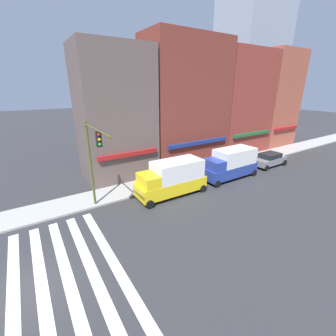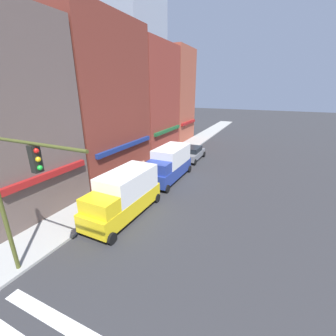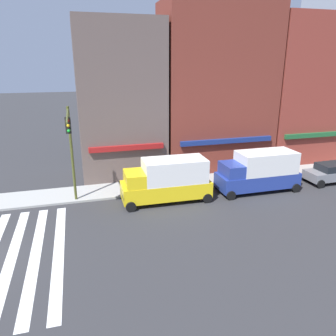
{
  "view_description": "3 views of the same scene",
  "coord_description": "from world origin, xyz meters",
  "px_view_note": "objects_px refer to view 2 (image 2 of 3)",
  "views": [
    {
      "loc": [
        1.22,
        -10.1,
        8.96
      ],
      "look_at": [
        11.63,
        6.0,
        2.0
      ],
      "focal_mm": 24.0,
      "sensor_mm": 36.0,
      "label": 1
    },
    {
      "loc": [
        0.31,
        -3.63,
        8.19
      ],
      "look_at": [
        18.15,
        4.7,
        1.2
      ],
      "focal_mm": 24.0,
      "sensor_mm": 36.0,
      "label": 2
    },
    {
      "loc": [
        5.44,
        -15.95,
        9.4
      ],
      "look_at": [
        11.63,
        6.0,
        2.0
      ],
      "focal_mm": 35.0,
      "sensor_mm": 36.0,
      "label": 3
    }
  ],
  "objects_px": {
    "pedestrian_red_jacket": "(144,169)",
    "pedestrian_green_top": "(153,159)",
    "sedan_grey": "(193,153)",
    "box_truck_blue": "(169,163)",
    "traffic_signal": "(13,187)",
    "box_truck_yellow": "(124,194)"
  },
  "relations": [
    {
      "from": "pedestrian_red_jacket",
      "to": "pedestrian_green_top",
      "type": "bearing_deg",
      "value": -18.69
    },
    {
      "from": "sedan_grey",
      "to": "box_truck_blue",
      "type": "bearing_deg",
      "value": 179.46
    },
    {
      "from": "box_truck_blue",
      "to": "sedan_grey",
      "type": "xyz_separation_m",
      "value": [
        6.77,
        0.0,
        -0.75
      ]
    },
    {
      "from": "sedan_grey",
      "to": "pedestrian_red_jacket",
      "type": "height_order",
      "value": "pedestrian_red_jacket"
    },
    {
      "from": "pedestrian_green_top",
      "to": "box_truck_blue",
      "type": "bearing_deg",
      "value": -13.99
    },
    {
      "from": "box_truck_blue",
      "to": "sedan_grey",
      "type": "bearing_deg",
      "value": 0.18
    },
    {
      "from": "traffic_signal",
      "to": "pedestrian_green_top",
      "type": "relative_size",
      "value": 3.77
    },
    {
      "from": "pedestrian_red_jacket",
      "to": "box_truck_blue",
      "type": "bearing_deg",
      "value": -90.83
    },
    {
      "from": "sedan_grey",
      "to": "traffic_signal",
      "type": "bearing_deg",
      "value": 178.1
    },
    {
      "from": "box_truck_blue",
      "to": "box_truck_yellow",
      "type": "bearing_deg",
      "value": -179.82
    },
    {
      "from": "traffic_signal",
      "to": "pedestrian_red_jacket",
      "type": "distance_m",
      "value": 12.82
    },
    {
      "from": "traffic_signal",
      "to": "pedestrian_red_jacket",
      "type": "relative_size",
      "value": 3.77
    },
    {
      "from": "sedan_grey",
      "to": "pedestrian_green_top",
      "type": "distance_m",
      "value": 5.54
    },
    {
      "from": "traffic_signal",
      "to": "pedestrian_green_top",
      "type": "distance_m",
      "value": 15.96
    },
    {
      "from": "traffic_signal",
      "to": "box_truck_blue",
      "type": "xyz_separation_m",
      "value": [
        13.43,
        -0.48,
        -2.99
      ]
    },
    {
      "from": "sedan_grey",
      "to": "pedestrian_green_top",
      "type": "relative_size",
      "value": 2.5
    },
    {
      "from": "traffic_signal",
      "to": "box_truck_yellow",
      "type": "distance_m",
      "value": 6.93
    },
    {
      "from": "box_truck_yellow",
      "to": "box_truck_blue",
      "type": "xyz_separation_m",
      "value": [
        7.2,
        0.0,
        0.0
      ]
    },
    {
      "from": "traffic_signal",
      "to": "sedan_grey",
      "type": "bearing_deg",
      "value": -1.36
    },
    {
      "from": "traffic_signal",
      "to": "pedestrian_red_jacket",
      "type": "bearing_deg",
      "value": 7.37
    },
    {
      "from": "sedan_grey",
      "to": "box_truck_yellow",
      "type": "bearing_deg",
      "value": 179.46
    },
    {
      "from": "box_truck_yellow",
      "to": "box_truck_blue",
      "type": "relative_size",
      "value": 1.01
    }
  ]
}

